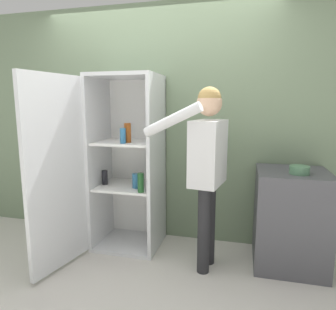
# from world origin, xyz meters

# --- Properties ---
(ground_plane) EXTENTS (12.00, 12.00, 0.00)m
(ground_plane) POSITION_xyz_m (0.00, 0.00, 0.00)
(ground_plane) COLOR beige
(wall_back) EXTENTS (7.00, 0.06, 2.55)m
(wall_back) POSITION_xyz_m (0.00, 0.98, 1.27)
(wall_back) COLOR gray
(wall_back) RESTS_ON ground_plane
(refrigerator) EXTENTS (0.85, 1.24, 1.79)m
(refrigerator) POSITION_xyz_m (-0.33, 0.54, 0.90)
(refrigerator) COLOR silver
(refrigerator) RESTS_ON ground_plane
(person) EXTENTS (0.70, 0.56, 1.65)m
(person) POSITION_xyz_m (0.62, 0.37, 1.05)
(person) COLOR #262628
(person) RESTS_ON ground_plane
(counter) EXTENTS (0.63, 0.62, 0.90)m
(counter) POSITION_xyz_m (1.38, 0.62, 0.45)
(counter) COLOR #4C4C51
(counter) RESTS_ON ground_plane
(bowl) EXTENTS (0.17, 0.17, 0.07)m
(bowl) POSITION_xyz_m (1.41, 0.51, 0.94)
(bowl) COLOR #517F5B
(bowl) RESTS_ON counter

